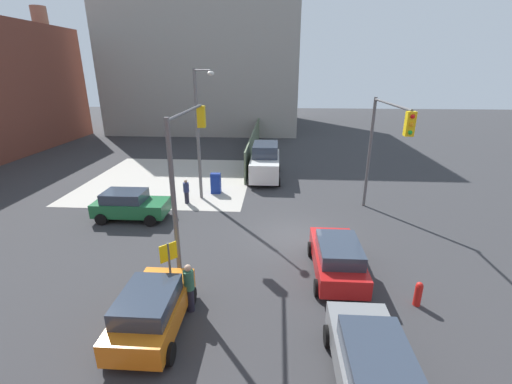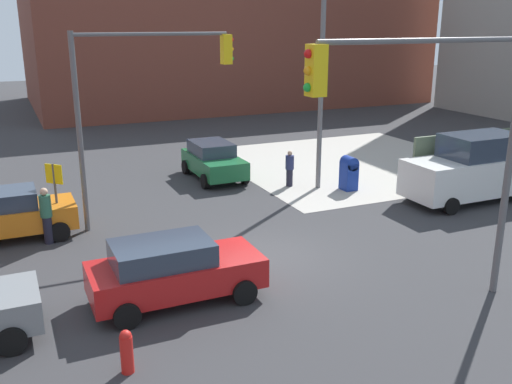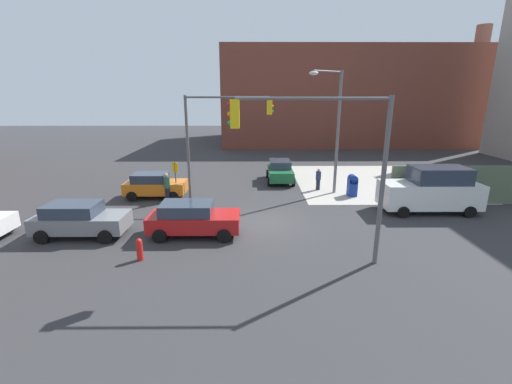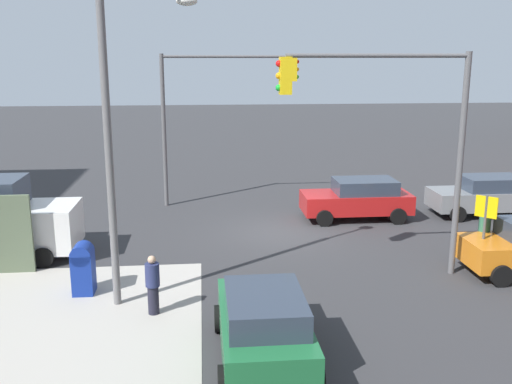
{
  "view_description": "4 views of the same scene",
  "coord_description": "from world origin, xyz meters",
  "px_view_note": "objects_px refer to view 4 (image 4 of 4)",
  "views": [
    {
      "loc": [
        -15.5,
        0.89,
        7.98
      ],
      "look_at": [
        1.08,
        1.95,
        1.97
      ],
      "focal_mm": 24.0,
      "sensor_mm": 36.0,
      "label": 1
    },
    {
      "loc": [
        -6.73,
        -14.33,
        6.76
      ],
      "look_at": [
        -0.25,
        0.08,
        2.03
      ],
      "focal_mm": 40.0,
      "sensor_mm": 36.0,
      "label": 2
    },
    {
      "loc": [
        -0.36,
        -16.93,
        6.49
      ],
      "look_at": [
        -0.24,
        0.04,
        1.68
      ],
      "focal_mm": 24.0,
      "sensor_mm": 36.0,
      "label": 3
    },
    {
      "loc": [
        2.89,
        20.03,
        6.31
      ],
      "look_at": [
        1.06,
        0.84,
        1.78
      ],
      "focal_mm": 40.0,
      "sensor_mm": 36.0,
      "label": 4
    }
  ],
  "objects_px": {
    "traffic_signal_se_corner": "(217,98)",
    "sedan_green": "(264,324)",
    "pedestrian_waiting": "(484,234)",
    "sedan_red": "(358,198)",
    "pedestrian_crossing": "(153,284)",
    "mailbox_blue": "(83,267)",
    "traffic_signal_nw_corner": "(392,120)",
    "street_lamp_corner": "(121,125)",
    "sedan_gray": "(485,195)",
    "fire_hydrant": "(380,191)"
  },
  "relations": [
    {
      "from": "sedan_red",
      "to": "sedan_gray",
      "type": "bearing_deg",
      "value": -179.29
    },
    {
      "from": "sedan_gray",
      "to": "street_lamp_corner",
      "type": "bearing_deg",
      "value": 28.27
    },
    {
      "from": "sedan_green",
      "to": "pedestrian_crossing",
      "type": "bearing_deg",
      "value": -45.25
    },
    {
      "from": "traffic_signal_se_corner",
      "to": "street_lamp_corner",
      "type": "height_order",
      "value": "street_lamp_corner"
    },
    {
      "from": "mailbox_blue",
      "to": "sedan_green",
      "type": "bearing_deg",
      "value": 138.2
    },
    {
      "from": "traffic_signal_se_corner",
      "to": "mailbox_blue",
      "type": "height_order",
      "value": "traffic_signal_se_corner"
    },
    {
      "from": "fire_hydrant",
      "to": "pedestrian_crossing",
      "type": "xyz_separation_m",
      "value": [
        9.2,
        10.7,
        0.31
      ]
    },
    {
      "from": "traffic_signal_nw_corner",
      "to": "pedestrian_crossing",
      "type": "distance_m",
      "value": 7.9
    },
    {
      "from": "pedestrian_crossing",
      "to": "mailbox_blue",
      "type": "bearing_deg",
      "value": 58.25
    },
    {
      "from": "mailbox_blue",
      "to": "fire_hydrant",
      "type": "height_order",
      "value": "mailbox_blue"
    },
    {
      "from": "pedestrian_crossing",
      "to": "pedestrian_waiting",
      "type": "relative_size",
      "value": 0.85
    },
    {
      "from": "traffic_signal_se_corner",
      "to": "street_lamp_corner",
      "type": "relative_size",
      "value": 0.81
    },
    {
      "from": "traffic_signal_nw_corner",
      "to": "mailbox_blue",
      "type": "relative_size",
      "value": 4.55
    },
    {
      "from": "sedan_red",
      "to": "pedestrian_crossing",
      "type": "height_order",
      "value": "sedan_red"
    },
    {
      "from": "mailbox_blue",
      "to": "sedan_green",
      "type": "relative_size",
      "value": 0.36
    },
    {
      "from": "mailbox_blue",
      "to": "sedan_red",
      "type": "relative_size",
      "value": 0.33
    },
    {
      "from": "traffic_signal_se_corner",
      "to": "sedan_green",
      "type": "xyz_separation_m",
      "value": [
        -0.56,
        13.54,
        -3.81
      ]
    },
    {
      "from": "sedan_gray",
      "to": "pedestrian_waiting",
      "type": "height_order",
      "value": "pedestrian_waiting"
    },
    {
      "from": "sedan_gray",
      "to": "traffic_signal_nw_corner",
      "type": "bearing_deg",
      "value": 44.87
    },
    {
      "from": "traffic_signal_nw_corner",
      "to": "pedestrian_waiting",
      "type": "height_order",
      "value": "traffic_signal_nw_corner"
    },
    {
      "from": "mailbox_blue",
      "to": "sedan_gray",
      "type": "distance_m",
      "value": 16.24
    },
    {
      "from": "traffic_signal_nw_corner",
      "to": "pedestrian_waiting",
      "type": "bearing_deg",
      "value": -168.32
    },
    {
      "from": "traffic_signal_nw_corner",
      "to": "fire_hydrant",
      "type": "bearing_deg",
      "value": -106.55
    },
    {
      "from": "street_lamp_corner",
      "to": "sedan_gray",
      "type": "xyz_separation_m",
      "value": [
        -13.51,
        -7.26,
        -3.86
      ]
    },
    {
      "from": "mailbox_blue",
      "to": "street_lamp_corner",
      "type": "bearing_deg",
      "value": 155.55
    },
    {
      "from": "traffic_signal_nw_corner",
      "to": "sedan_green",
      "type": "distance_m",
      "value": 7.19
    },
    {
      "from": "sedan_green",
      "to": "sedan_red",
      "type": "distance_m",
      "value": 11.74
    },
    {
      "from": "street_lamp_corner",
      "to": "pedestrian_crossing",
      "type": "xyz_separation_m",
      "value": [
        -0.69,
        0.91,
        -3.9
      ]
    },
    {
      "from": "street_lamp_corner",
      "to": "fire_hydrant",
      "type": "height_order",
      "value": "street_lamp_corner"
    },
    {
      "from": "mailbox_blue",
      "to": "pedestrian_crossing",
      "type": "bearing_deg",
      "value": 143.13
    },
    {
      "from": "traffic_signal_se_corner",
      "to": "mailbox_blue",
      "type": "relative_size",
      "value": 4.55
    },
    {
      "from": "sedan_green",
      "to": "sedan_red",
      "type": "relative_size",
      "value": 0.93
    },
    {
      "from": "street_lamp_corner",
      "to": "pedestrian_waiting",
      "type": "height_order",
      "value": "street_lamp_corner"
    },
    {
      "from": "traffic_signal_se_corner",
      "to": "sedan_gray",
      "type": "xyz_separation_m",
      "value": [
        -10.85,
        2.83,
        -3.81
      ]
    },
    {
      "from": "traffic_signal_nw_corner",
      "to": "sedan_green",
      "type": "height_order",
      "value": "traffic_signal_nw_corner"
    },
    {
      "from": "mailbox_blue",
      "to": "sedan_green",
      "type": "distance_m",
      "value": 6.06
    },
    {
      "from": "sedan_gray",
      "to": "pedestrian_waiting",
      "type": "relative_size",
      "value": 2.31
    },
    {
      "from": "mailbox_blue",
      "to": "pedestrian_crossing",
      "type": "xyz_separation_m",
      "value": [
        -2.0,
        1.5,
        0.03
      ]
    },
    {
      "from": "sedan_red",
      "to": "pedestrian_crossing",
      "type": "distance_m",
      "value": 11.02
    },
    {
      "from": "fire_hydrant",
      "to": "sedan_gray",
      "type": "bearing_deg",
      "value": 144.98
    },
    {
      "from": "traffic_signal_nw_corner",
      "to": "sedan_gray",
      "type": "xyz_separation_m",
      "value": [
        -6.2,
        -6.17,
        -3.79
      ]
    },
    {
      "from": "street_lamp_corner",
      "to": "mailbox_blue",
      "type": "distance_m",
      "value": 4.19
    },
    {
      "from": "traffic_signal_nw_corner",
      "to": "street_lamp_corner",
      "type": "xyz_separation_m",
      "value": [
        7.31,
        1.09,
        0.07
      ]
    },
    {
      "from": "street_lamp_corner",
      "to": "pedestrian_crossing",
      "type": "bearing_deg",
      "value": 127.43
    },
    {
      "from": "traffic_signal_nw_corner",
      "to": "mailbox_blue",
      "type": "height_order",
      "value": "traffic_signal_nw_corner"
    },
    {
      "from": "sedan_gray",
      "to": "pedestrian_crossing",
      "type": "relative_size",
      "value": 2.73
    },
    {
      "from": "sedan_green",
      "to": "sedan_red",
      "type": "height_order",
      "value": "same"
    },
    {
      "from": "sedan_green",
      "to": "pedestrian_waiting",
      "type": "xyz_separation_m",
      "value": [
        -7.48,
        -5.24,
        0.12
      ]
    },
    {
      "from": "mailbox_blue",
      "to": "sedan_red",
      "type": "height_order",
      "value": "sedan_red"
    },
    {
      "from": "sedan_red",
      "to": "pedestrian_waiting",
      "type": "height_order",
      "value": "pedestrian_waiting"
    }
  ]
}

